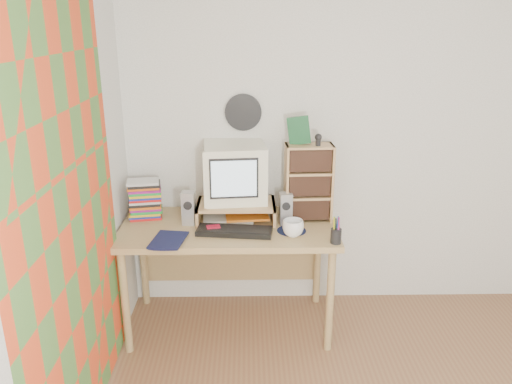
{
  "coord_description": "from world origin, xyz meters",
  "views": [
    {
      "loc": [
        -0.9,
        -1.64,
        2.01
      ],
      "look_at": [
        -0.85,
        1.33,
        1.0
      ],
      "focal_mm": 35.0,
      "sensor_mm": 36.0,
      "label": 1
    }
  ],
  "objects_px": {
    "mug": "(293,228)",
    "desk": "(229,240)",
    "diary": "(153,238)",
    "dvd_stack": "(145,197)",
    "crt_monitor": "(235,173)",
    "cd_rack": "(308,183)",
    "keyboard": "(234,231)"
  },
  "relations": [
    {
      "from": "mug",
      "to": "desk",
      "type": "bearing_deg",
      "value": 149.59
    },
    {
      "from": "mug",
      "to": "diary",
      "type": "height_order",
      "value": "mug"
    },
    {
      "from": "desk",
      "to": "diary",
      "type": "relative_size",
      "value": 6.04
    },
    {
      "from": "diary",
      "to": "dvd_stack",
      "type": "bearing_deg",
      "value": 115.3
    },
    {
      "from": "crt_monitor",
      "to": "cd_rack",
      "type": "height_order",
      "value": "cd_rack"
    },
    {
      "from": "desk",
      "to": "keyboard",
      "type": "height_order",
      "value": "keyboard"
    },
    {
      "from": "dvd_stack",
      "to": "cd_rack",
      "type": "distance_m",
      "value": 1.1
    },
    {
      "from": "cd_rack",
      "to": "diary",
      "type": "bearing_deg",
      "value": -162.76
    },
    {
      "from": "cd_rack",
      "to": "mug",
      "type": "relative_size",
      "value": 3.88
    },
    {
      "from": "dvd_stack",
      "to": "mug",
      "type": "relative_size",
      "value": 2.22
    },
    {
      "from": "cd_rack",
      "to": "mug",
      "type": "xyz_separation_m",
      "value": [
        -0.12,
        -0.28,
        -0.2
      ]
    },
    {
      "from": "mug",
      "to": "dvd_stack",
      "type": "bearing_deg",
      "value": 161.55
    },
    {
      "from": "crt_monitor",
      "to": "cd_rack",
      "type": "distance_m",
      "value": 0.49
    },
    {
      "from": "mug",
      "to": "keyboard",
      "type": "bearing_deg",
      "value": 173.39
    },
    {
      "from": "crt_monitor",
      "to": "cd_rack",
      "type": "relative_size",
      "value": 0.78
    },
    {
      "from": "cd_rack",
      "to": "mug",
      "type": "distance_m",
      "value": 0.37
    },
    {
      "from": "crt_monitor",
      "to": "diary",
      "type": "distance_m",
      "value": 0.69
    },
    {
      "from": "keyboard",
      "to": "diary",
      "type": "bearing_deg",
      "value": -160.32
    },
    {
      "from": "keyboard",
      "to": "desk",
      "type": "bearing_deg",
      "value": 109.4
    },
    {
      "from": "diary",
      "to": "keyboard",
      "type": "bearing_deg",
      "value": 21.16
    },
    {
      "from": "mug",
      "to": "diary",
      "type": "xyz_separation_m",
      "value": [
        -0.85,
        -0.07,
        -0.03
      ]
    },
    {
      "from": "desk",
      "to": "crt_monitor",
      "type": "bearing_deg",
      "value": 64.55
    },
    {
      "from": "desk",
      "to": "mug",
      "type": "relative_size",
      "value": 10.58
    },
    {
      "from": "crt_monitor",
      "to": "mug",
      "type": "relative_size",
      "value": 3.01
    },
    {
      "from": "keyboard",
      "to": "dvd_stack",
      "type": "height_order",
      "value": "dvd_stack"
    },
    {
      "from": "desk",
      "to": "keyboard",
      "type": "relative_size",
      "value": 2.97
    },
    {
      "from": "mug",
      "to": "diary",
      "type": "distance_m",
      "value": 0.86
    },
    {
      "from": "keyboard",
      "to": "dvd_stack",
      "type": "relative_size",
      "value": 1.6
    },
    {
      "from": "keyboard",
      "to": "dvd_stack",
      "type": "xyz_separation_m",
      "value": [
        -0.61,
        0.28,
        0.13
      ]
    },
    {
      "from": "cd_rack",
      "to": "keyboard",
      "type": "bearing_deg",
      "value": -156.24
    },
    {
      "from": "desk",
      "to": "cd_rack",
      "type": "relative_size",
      "value": 2.73
    },
    {
      "from": "dvd_stack",
      "to": "mug",
      "type": "xyz_separation_m",
      "value": [
        0.97,
        -0.32,
        -0.09
      ]
    }
  ]
}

